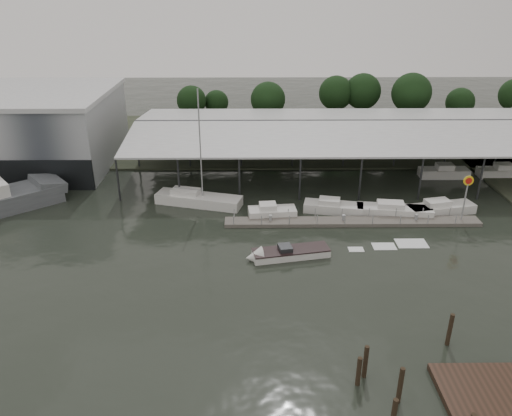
{
  "coord_description": "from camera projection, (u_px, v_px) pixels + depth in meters",
  "views": [
    {
      "loc": [
        3.91,
        -39.04,
        24.45
      ],
      "look_at": [
        4.4,
        8.72,
        2.5
      ],
      "focal_mm": 35.0,
      "sensor_mm": 36.0,
      "label": 1
    }
  ],
  "objects": [
    {
      "name": "ground",
      "position": [
        209.0,
        273.0,
        45.65
      ],
      "size": [
        200.0,
        200.0,
        0.0
      ],
      "primitive_type": "plane",
      "color": "black",
      "rests_on": "ground"
    },
    {
      "name": "land_strip_far",
      "position": [
        228.0,
        139.0,
        83.77
      ],
      "size": [
        140.0,
        30.0,
        0.3
      ],
      "color": "#3E4332",
      "rests_on": "ground"
    },
    {
      "name": "storage_warehouse",
      "position": [
        25.0,
        128.0,
        70.39
      ],
      "size": [
        24.5,
        20.5,
        10.5
      ],
      "color": "#9BA0A5",
      "rests_on": "ground"
    },
    {
      "name": "covered_boat_shed",
      "position": [
        346.0,
        125.0,
        68.69
      ],
      "size": [
        58.24,
        24.0,
        6.96
      ],
      "color": "silver",
      "rests_on": "ground"
    },
    {
      "name": "floating_dock",
      "position": [
        352.0,
        222.0,
        54.79
      ],
      "size": [
        28.0,
        2.0,
        1.4
      ],
      "color": "#635E57",
      "rests_on": "ground"
    },
    {
      "name": "shell_fuel_sign",
      "position": [
        467.0,
        190.0,
        53.34
      ],
      "size": [
        1.1,
        0.18,
        5.55
      ],
      "color": "#949699",
      "rests_on": "ground"
    },
    {
      "name": "white_sailboat",
      "position": [
        197.0,
        199.0,
        59.26
      ],
      "size": [
        10.59,
        5.26,
        13.95
      ],
      "rotation": [
        0.0,
        0.0,
        -0.27
      ],
      "color": "silver",
      "rests_on": "ground"
    },
    {
      "name": "speedboat_underway",
      "position": [
        284.0,
        254.0,
        48.02
      ],
      "size": [
        18.97,
        5.57,
        2.0
      ],
      "rotation": [
        0.0,
        0.0,
        3.34
      ],
      "color": "silver",
      "rests_on": "ground"
    },
    {
      "name": "moored_cruiser_0",
      "position": [
        272.0,
        212.0,
        56.09
      ],
      "size": [
        5.5,
        2.68,
        1.7
      ],
      "rotation": [
        0.0,
        0.0,
        0.09
      ],
      "color": "silver",
      "rests_on": "ground"
    },
    {
      "name": "moored_cruiser_1",
      "position": [
        333.0,
        207.0,
        57.36
      ],
      "size": [
        7.02,
        3.53,
        1.7
      ],
      "rotation": [
        0.0,
        0.0,
        -0.21
      ],
      "color": "silver",
      "rests_on": "ground"
    },
    {
      "name": "moored_cruiser_2",
      "position": [
        394.0,
        210.0,
        56.5
      ],
      "size": [
        8.62,
        3.35,
        1.7
      ],
      "rotation": [
        0.0,
        0.0,
        -0.14
      ],
      "color": "silver",
      "rests_on": "ground"
    },
    {
      "name": "moored_cruiser_3",
      "position": [
        440.0,
        208.0,
        57.0
      ],
      "size": [
        8.1,
        3.83,
        1.7
      ],
      "rotation": [
        0.0,
        0.0,
        0.22
      ],
      "color": "silver",
      "rests_on": "ground"
    },
    {
      "name": "mooring_pilings",
      "position": [
        407.0,
        385.0,
        31.56
      ],
      "size": [
        7.7,
        9.72,
        3.76
      ],
      "color": "#2E2217",
      "rests_on": "ground"
    },
    {
      "name": "horizon_tree_line",
      "position": [
        378.0,
        96.0,
        87.13
      ],
      "size": [
        69.29,
        10.34,
        10.14
      ],
      "color": "black",
      "rests_on": "ground"
    }
  ]
}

